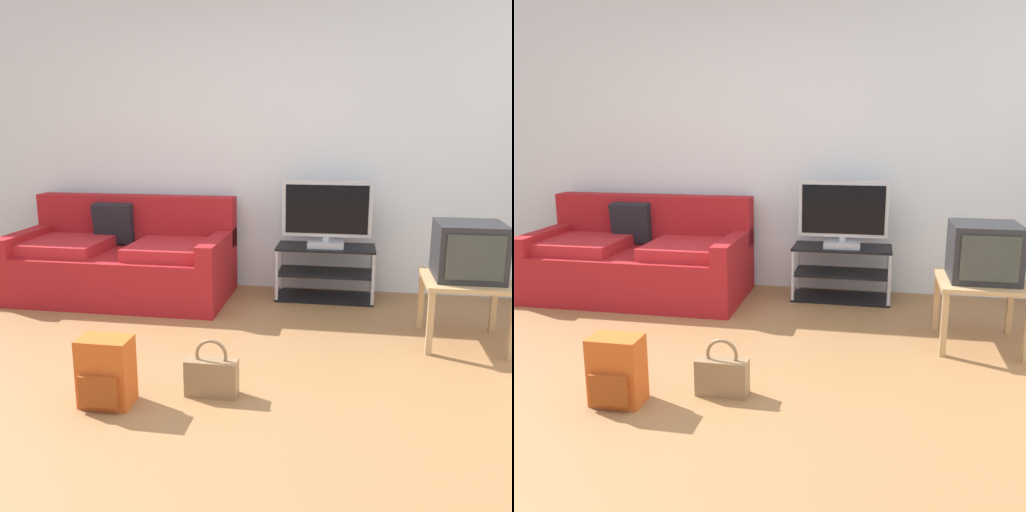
% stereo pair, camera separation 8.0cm
% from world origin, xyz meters
% --- Properties ---
extents(ground_plane, '(9.00, 9.80, 0.02)m').
position_xyz_m(ground_plane, '(0.00, 0.00, -0.01)').
color(ground_plane, olive).
extents(wall_back, '(9.00, 0.10, 2.70)m').
position_xyz_m(wall_back, '(0.00, 2.45, 1.35)').
color(wall_back, silver).
rests_on(wall_back, ground_plane).
extents(couch, '(1.85, 0.94, 0.86)m').
position_xyz_m(couch, '(-0.87, 1.91, 0.32)').
color(couch, maroon).
rests_on(couch, ground_plane).
extents(tv_stand, '(0.84, 0.39, 0.46)m').
position_xyz_m(tv_stand, '(0.88, 2.12, 0.23)').
color(tv_stand, black).
rests_on(tv_stand, ground_plane).
extents(flat_tv, '(0.75, 0.22, 0.56)m').
position_xyz_m(flat_tv, '(0.88, 2.10, 0.74)').
color(flat_tv, '#B2B2B7').
rests_on(flat_tv, tv_stand).
extents(side_table, '(0.57, 0.57, 0.46)m').
position_xyz_m(side_table, '(1.87, 1.25, 0.40)').
color(side_table, tan).
rests_on(side_table, ground_plane).
extents(crt_tv, '(0.44, 0.44, 0.38)m').
position_xyz_m(crt_tv, '(1.87, 1.26, 0.65)').
color(crt_tv, '#232326').
rests_on(crt_tv, side_table).
extents(backpack, '(0.28, 0.25, 0.38)m').
position_xyz_m(backpack, '(-0.19, 0.00, 0.18)').
color(backpack, '#CC561E').
rests_on(backpack, ground_plane).
extents(handbag, '(0.29, 0.11, 0.33)m').
position_xyz_m(handbag, '(0.34, 0.20, 0.12)').
color(handbag, olive).
rests_on(handbag, ground_plane).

